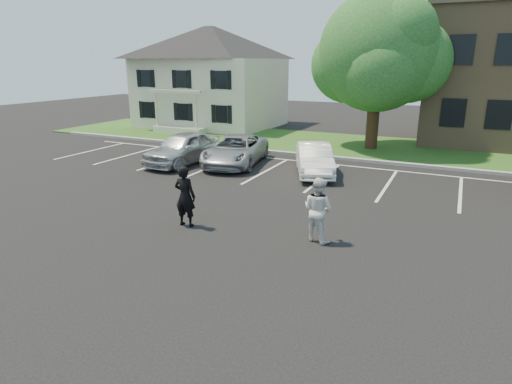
# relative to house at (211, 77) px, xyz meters

# --- Properties ---
(ground_plane) EXTENTS (90.00, 90.00, 0.00)m
(ground_plane) POSITION_rel_house_xyz_m (13.00, -19.97, -3.83)
(ground_plane) COLOR black
(ground_plane) RESTS_ON ground
(curb) EXTENTS (40.00, 0.30, 0.15)m
(curb) POSITION_rel_house_xyz_m (13.00, -7.97, -3.75)
(curb) COLOR gray
(curb) RESTS_ON ground
(grass_strip) EXTENTS (44.00, 8.00, 0.08)m
(grass_strip) POSITION_rel_house_xyz_m (13.00, -3.97, -3.79)
(grass_strip) COLOR #225114
(grass_strip) RESTS_ON ground
(stall_lines) EXTENTS (34.00, 5.36, 0.01)m
(stall_lines) POSITION_rel_house_xyz_m (14.40, -11.02, -3.82)
(stall_lines) COLOR silver
(stall_lines) RESTS_ON ground
(house) EXTENTS (10.30, 9.22, 7.60)m
(house) POSITION_rel_house_xyz_m (0.00, 0.00, 0.00)
(house) COLOR beige
(house) RESTS_ON ground
(tree) EXTENTS (7.80, 7.20, 8.80)m
(tree) POSITION_rel_house_xyz_m (13.70, -4.33, 1.52)
(tree) COLOR black
(tree) RESTS_ON ground
(man_black_suit) EXTENTS (0.73, 0.49, 1.94)m
(man_black_suit) POSITION_rel_house_xyz_m (10.81, -19.50, -2.86)
(man_black_suit) COLOR black
(man_black_suit) RESTS_ON ground
(man_white_shirt) EXTENTS (1.09, 0.97, 1.88)m
(man_white_shirt) POSITION_rel_house_xyz_m (14.89, -18.85, -2.89)
(man_white_shirt) COLOR silver
(man_white_shirt) RESTS_ON ground
(car_silver_west) EXTENTS (2.15, 4.82, 1.61)m
(car_silver_west) POSITION_rel_house_xyz_m (5.75, -12.34, -3.02)
(car_silver_west) COLOR silver
(car_silver_west) RESTS_ON ground
(car_silver_minivan) EXTENTS (3.32, 5.55, 1.45)m
(car_silver_minivan) POSITION_rel_house_xyz_m (8.21, -11.32, -3.11)
(car_silver_minivan) COLOR #9FA1A6
(car_silver_minivan) RESTS_ON ground
(car_white_sedan) EXTENTS (3.02, 4.47, 1.40)m
(car_white_sedan) POSITION_rel_house_xyz_m (12.41, -11.52, -3.13)
(car_white_sedan) COLOR white
(car_white_sedan) RESTS_ON ground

